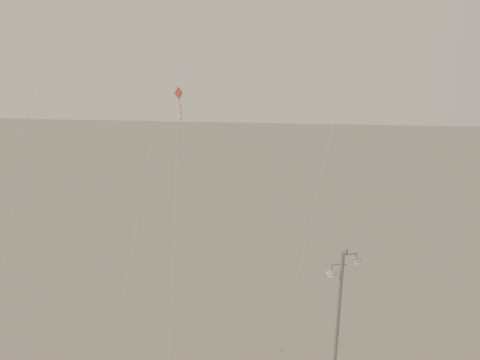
{
  "coord_description": "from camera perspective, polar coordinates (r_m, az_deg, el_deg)",
  "views": [
    {
      "loc": [
        -0.07,
        -24.53,
        19.22
      ],
      "look_at": [
        -2.93,
        5.0,
        11.1
      ],
      "focal_mm": 50.0,
      "sensor_mm": 36.0,
      "label": 1
    }
  ],
  "objects": [
    {
      "name": "street_lamp",
      "position": [
        30.87,
        8.32,
        -12.97
      ],
      "size": [
        1.58,
        0.75,
        8.78
      ],
      "color": "gray",
      "rests_on": "ground"
    },
    {
      "name": "kite_3",
      "position": [
        33.52,
        -5.45,
        1.37
      ],
      "size": [
        0.77,
        7.6,
        14.85
      ],
      "rotation": [
        0.0,
        0.0,
        -0.46
      ],
      "color": "#9C2C16",
      "rests_on": "ground"
    }
  ]
}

